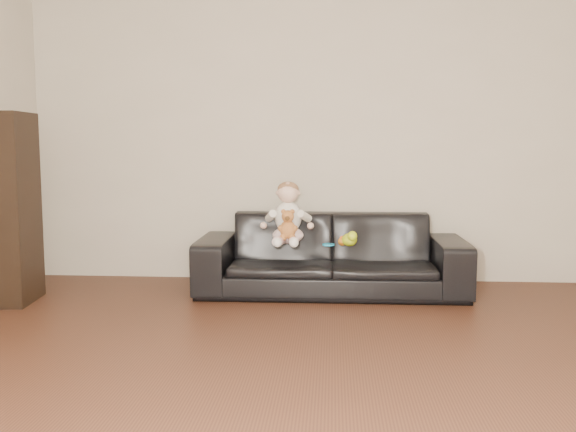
# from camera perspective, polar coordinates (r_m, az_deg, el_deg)

# --- Properties ---
(floor) EXTENTS (5.50, 5.50, 0.00)m
(floor) POSITION_cam_1_polar(r_m,az_deg,el_deg) (3.13, 0.94, -16.12)
(floor) COLOR #452518
(floor) RESTS_ON ground
(wall_back) EXTENTS (5.00, 0.00, 5.00)m
(wall_back) POSITION_cam_1_polar(r_m,az_deg,el_deg) (5.64, 2.46, 7.42)
(wall_back) COLOR beige
(wall_back) RESTS_ON ground
(sofa) EXTENTS (2.15, 0.85, 0.63)m
(sofa) POSITION_cam_1_polar(r_m,az_deg,el_deg) (5.22, 3.84, -3.39)
(sofa) COLOR black
(sofa) RESTS_ON floor
(cabinet) EXTENTS (0.41, 0.53, 1.44)m
(cabinet) POSITION_cam_1_polar(r_m,az_deg,el_deg) (5.28, -23.74, 0.62)
(cabinet) COLOR black
(cabinet) RESTS_ON floor
(shelf_item) EXTENTS (0.20, 0.27, 0.28)m
(shelf_item) POSITION_cam_1_polar(r_m,az_deg,el_deg) (5.25, -23.70, 4.14)
(shelf_item) COLOR silver
(shelf_item) RESTS_ON cabinet
(baby) EXTENTS (0.33, 0.41, 0.49)m
(baby) POSITION_cam_1_polar(r_m,az_deg,el_deg) (5.07, -0.01, -0.05)
(baby) COLOR #F8D1D3
(baby) RESTS_ON sofa
(teddy_bear) EXTENTS (0.13, 0.13, 0.23)m
(teddy_bear) POSITION_cam_1_polar(r_m,az_deg,el_deg) (4.92, -0.02, -0.78)
(teddy_bear) COLOR #AC6731
(teddy_bear) RESTS_ON sofa
(toy_green) EXTENTS (0.15, 0.17, 0.10)m
(toy_green) POSITION_cam_1_polar(r_m,az_deg,el_deg) (4.99, 5.47, -2.11)
(toy_green) COLOR #B4D318
(toy_green) RESTS_ON sofa
(toy_rattle) EXTENTS (0.07, 0.07, 0.07)m
(toy_rattle) POSITION_cam_1_polar(r_m,az_deg,el_deg) (5.01, 4.84, -2.27)
(toy_rattle) COLOR orange
(toy_rattle) RESTS_ON sofa
(toy_blue_disc) EXTENTS (0.10, 0.10, 0.01)m
(toy_blue_disc) POSITION_cam_1_polar(r_m,az_deg,el_deg) (5.02, 3.61, -2.55)
(toy_blue_disc) COLOR #1B9BD9
(toy_blue_disc) RESTS_ON sofa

